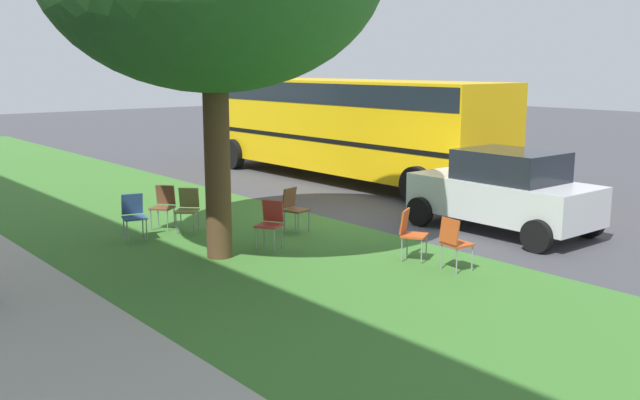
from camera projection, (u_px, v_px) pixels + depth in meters
The scene contains 11 objects.
ground at pixel (351, 221), 15.19m from camera, with size 80.00×80.00×0.00m, color #424247.
grass_verge at pixel (224, 244), 13.18m from camera, with size 48.00×6.00×0.01m, color #3D752D.
chair_0 at pixel (294, 206), 14.11m from camera, with size 0.52×0.51×0.88m.
chair_1 at pixel (134, 213), 13.44m from camera, with size 0.51×0.50×0.88m.
chair_2 at pixel (164, 203), 14.38m from camera, with size 0.58×0.59×0.88m.
chair_3 at pixel (454, 240), 11.38m from camera, with size 0.47×0.47×0.88m.
chair_4 at pixel (410, 231), 12.02m from camera, with size 0.57×0.56×0.88m.
chair_5 at pixel (270, 221), 12.79m from camera, with size 0.56×0.57×0.88m.
chair_6 at pixel (188, 206), 14.08m from camera, with size 0.59×0.59×0.88m.
parked_car at pixel (504, 191), 14.01m from camera, with size 3.70×1.92×1.65m.
school_bus at pixel (345, 120), 20.21m from camera, with size 10.40×2.80×2.88m.
Camera 1 is at (-11.01, 9.96, 3.29)m, focal length 39.60 mm.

